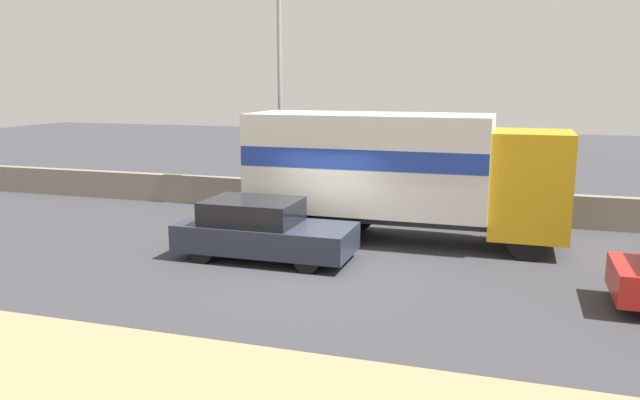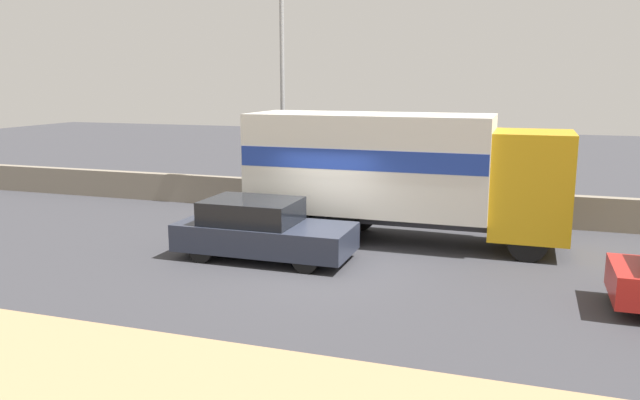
# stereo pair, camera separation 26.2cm
# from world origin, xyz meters

# --- Properties ---
(ground_plane) EXTENTS (80.00, 80.00, 0.00)m
(ground_plane) POSITION_xyz_m (0.00, 0.00, 0.00)
(ground_plane) COLOR #38383D
(stone_wall_backdrop) EXTENTS (60.00, 0.35, 0.96)m
(stone_wall_backdrop) POSITION_xyz_m (0.00, 5.70, 0.48)
(stone_wall_backdrop) COLOR gray
(stone_wall_backdrop) RESTS_ON ground_plane
(street_lamp) EXTENTS (0.56, 0.28, 7.87)m
(street_lamp) POSITION_xyz_m (-2.71, 5.38, 4.50)
(street_lamp) COLOR gray
(street_lamp) RESTS_ON ground_plane
(box_truck) EXTENTS (8.16, 2.44, 3.35)m
(box_truck) POSITION_xyz_m (1.53, 2.69, 1.95)
(box_truck) COLOR gold
(box_truck) RESTS_ON ground_plane
(car_hatchback) EXTENTS (4.19, 1.77, 1.42)m
(car_hatchback) POSITION_xyz_m (-1.15, 0.04, 0.70)
(car_hatchback) COLOR #282D3D
(car_hatchback) RESTS_ON ground_plane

